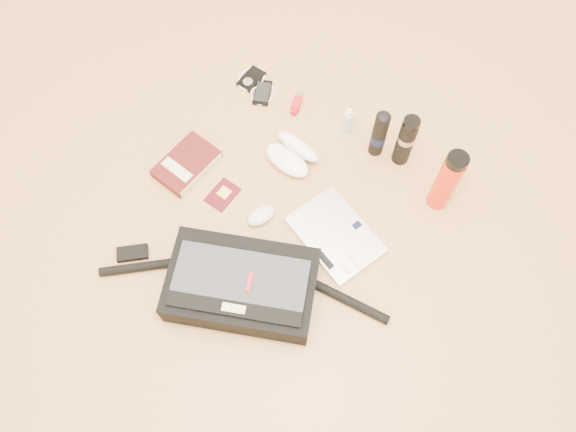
{
  "coord_description": "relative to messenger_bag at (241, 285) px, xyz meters",
  "views": [
    {
      "loc": [
        0.47,
        -0.58,
        1.7
      ],
      "look_at": [
        0.05,
        0.07,
        0.06
      ],
      "focal_mm": 35.0,
      "sensor_mm": 36.0,
      "label": 1
    }
  ],
  "objects": [
    {
      "name": "ground",
      "position": [
        -0.06,
        0.2,
        -0.06
      ],
      "size": [
        4.0,
        4.0,
        0.0
      ],
      "primitive_type": "plane",
      "color": "#B8854C",
      "rests_on": "ground"
    },
    {
      "name": "messenger_bag",
      "position": [
        0.0,
        0.0,
        0.0
      ],
      "size": [
        0.86,
        0.43,
        0.13
      ],
      "rotation": [
        0.0,
        0.0,
        0.41
      ],
      "color": "black",
      "rests_on": "ground"
    },
    {
      "name": "laptop",
      "position": [
        0.15,
        0.32,
        -0.05
      ],
      "size": [
        0.34,
        0.29,
        0.03
      ],
      "rotation": [
        0.0,
        0.0,
        -0.35
      ],
      "color": "#B2B2B4",
      "rests_on": "ground"
    },
    {
      "name": "book",
      "position": [
        -0.42,
        0.26,
        -0.04
      ],
      "size": [
        0.16,
        0.23,
        0.04
      ],
      "rotation": [
        0.0,
        0.0,
        -0.11
      ],
      "color": "#440E10",
      "rests_on": "ground"
    },
    {
      "name": "passport",
      "position": [
        -0.25,
        0.24,
        -0.06
      ],
      "size": [
        0.09,
        0.11,
        0.01
      ],
      "rotation": [
        0.0,
        0.0,
        -0.05
      ],
      "color": "#470912",
      "rests_on": "ground"
    },
    {
      "name": "mouse",
      "position": [
        -0.09,
        0.24,
        -0.04
      ],
      "size": [
        0.09,
        0.12,
        0.03
      ],
      "rotation": [
        0.0,
        0.0,
        -0.35
      ],
      "color": "silver",
      "rests_on": "ground"
    },
    {
      "name": "sunglasses_case",
      "position": [
        -0.13,
        0.49,
        -0.02
      ],
      "size": [
        0.2,
        0.17,
        0.1
      ],
      "rotation": [
        0.0,
        0.0,
        -0.15
      ],
      "color": "white",
      "rests_on": "ground"
    },
    {
      "name": "ipod",
      "position": [
        -0.45,
        0.7,
        -0.05
      ],
      "size": [
        0.1,
        0.11,
        0.01
      ],
      "rotation": [
        0.0,
        0.0,
        -0.03
      ],
      "color": "black",
      "rests_on": "ground"
    },
    {
      "name": "phone",
      "position": [
        -0.38,
        0.67,
        -0.05
      ],
      "size": [
        0.12,
        0.13,
        0.01
      ],
      "rotation": [
        0.0,
        0.0,
        0.42
      ],
      "color": "black",
      "rests_on": "ground"
    },
    {
      "name": "inhaler",
      "position": [
        -0.24,
        0.7,
        -0.04
      ],
      "size": [
        0.05,
        0.1,
        0.03
      ],
      "rotation": [
        0.0,
        0.0,
        0.31
      ],
      "color": "#A3141D",
      "rests_on": "ground"
    },
    {
      "name": "spray_bottle",
      "position": [
        -0.03,
        0.7,
        -0.0
      ],
      "size": [
        0.04,
        0.04,
        0.12
      ],
      "rotation": [
        0.0,
        0.0,
        0.27
      ],
      "color": "#92B8CD",
      "rests_on": "ground"
    },
    {
      "name": "aerosol_can",
      "position": [
        0.1,
        0.68,
        0.05
      ],
      "size": [
        0.06,
        0.06,
        0.22
      ],
      "rotation": [
        0.0,
        0.0,
        -0.31
      ],
      "color": "black",
      "rests_on": "ground"
    },
    {
      "name": "thermos_black",
      "position": [
        0.19,
        0.7,
        0.06
      ],
      "size": [
        0.07,
        0.07,
        0.23
      ],
      "rotation": [
        0.0,
        0.0,
        0.11
      ],
      "color": "black",
      "rests_on": "ground"
    },
    {
      "name": "thermos_red",
      "position": [
        0.37,
        0.62,
        0.08
      ],
      "size": [
        0.07,
        0.07,
        0.28
      ],
      "rotation": [
        0.0,
        0.0,
        -0.02
      ],
      "color": "red",
      "rests_on": "ground"
    }
  ]
}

